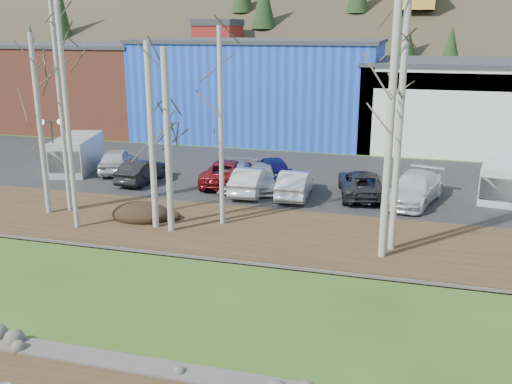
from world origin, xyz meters
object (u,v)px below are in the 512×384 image
(street_lamp, at_px, (52,132))
(car_0, at_px, (117,160))
(van_grey, at_px, (76,154))
(car_4, at_px, (275,172))
(car_8, at_px, (251,180))
(car_2, at_px, (227,172))
(car_1, at_px, (142,171))
(car_9, at_px, (262,177))
(car_5, at_px, (295,183))
(car_3, at_px, (235,175))
(car_6, at_px, (362,184))
(car_7, at_px, (414,188))
(van_white, at_px, (500,181))

(street_lamp, height_order, car_0, street_lamp)
(street_lamp, relative_size, van_grey, 0.68)
(car_4, bearing_deg, car_0, 153.10)
(car_0, distance_m, car_8, 10.15)
(car_2, bearing_deg, car_0, -12.77)
(car_1, distance_m, van_grey, 5.64)
(van_grey, bearing_deg, car_9, -18.01)
(street_lamp, bearing_deg, van_grey, 59.31)
(car_2, distance_m, van_grey, 10.60)
(car_5, bearing_deg, car_0, -14.00)
(car_9, bearing_deg, car_1, 172.35)
(car_1, xyz_separation_m, car_5, (9.64, -0.53, 0.05))
(car_3, xyz_separation_m, car_6, (7.49, -0.08, 0.06))
(car_4, height_order, car_8, car_4)
(street_lamp, xyz_separation_m, van_grey, (0.34, 1.88, -1.80))
(car_5, height_order, car_6, car_5)
(car_7, relative_size, car_9, 1.17)
(car_1, xyz_separation_m, car_6, (13.25, 0.54, 0.02))
(car_4, distance_m, car_7, 8.28)
(car_8, bearing_deg, car_5, 177.16)
(car_1, bearing_deg, van_white, -170.94)
(car_1, xyz_separation_m, van_white, (20.64, 2.20, 0.29))
(street_lamp, bearing_deg, car_7, -18.98)
(car_0, bearing_deg, car_6, 157.17)
(car_8, distance_m, car_9, 1.19)
(street_lamp, height_order, car_1, street_lamp)
(street_lamp, xyz_separation_m, car_6, (19.04, 1.01, -2.19))
(car_9, bearing_deg, car_7, -16.03)
(car_5, relative_size, car_7, 0.84)
(car_9, bearing_deg, street_lamp, 172.33)
(street_lamp, relative_size, car_5, 0.81)
(car_5, height_order, car_8, same)
(car_4, height_order, van_white, van_white)
(car_0, relative_size, car_5, 1.00)
(car_2, height_order, car_5, car_5)
(car_0, xyz_separation_m, car_2, (7.93, -0.92, -0.04))
(car_1, height_order, car_5, car_5)
(car_2, relative_size, car_7, 0.98)
(van_grey, bearing_deg, car_4, -13.34)
(car_6, xyz_separation_m, car_7, (2.81, -0.48, 0.06))
(van_white, distance_m, van_grey, 26.10)
(van_white, bearing_deg, car_9, -163.43)
(van_white, bearing_deg, van_grey, -168.53)
(car_1, distance_m, car_3, 5.79)
(car_0, height_order, car_1, car_0)
(car_3, height_order, car_8, car_8)
(car_6, bearing_deg, car_9, -11.48)
(car_8, relative_size, van_white, 0.95)
(car_3, distance_m, car_4, 2.43)
(van_white, bearing_deg, car_6, -157.57)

